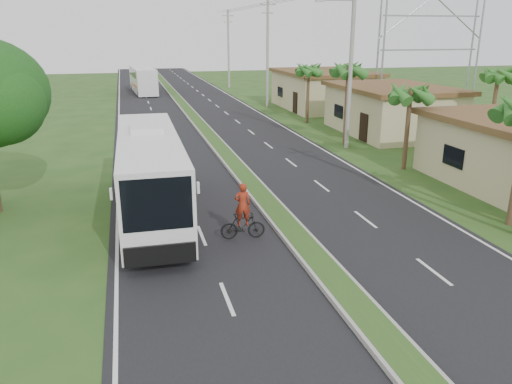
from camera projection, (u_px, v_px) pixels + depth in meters
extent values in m
plane|color=#25481A|center=(336.00, 285.00, 15.72)|extent=(180.00, 180.00, 0.00)
cube|color=black|center=(219.00, 148.00, 34.14)|extent=(14.00, 160.00, 0.02)
cube|color=gray|center=(219.00, 147.00, 34.12)|extent=(1.20, 160.00, 0.17)
cube|color=#25481A|center=(219.00, 146.00, 34.09)|extent=(0.95, 160.00, 0.02)
cube|color=silver|center=(118.00, 154.00, 32.54)|extent=(0.12, 160.00, 0.01)
cube|color=silver|center=(311.00, 143.00, 35.75)|extent=(0.12, 160.00, 0.01)
cube|color=#BFB681|center=(391.00, 112.00, 38.83)|extent=(7.00, 10.00, 3.35)
cube|color=#53331D|center=(393.00, 88.00, 38.27)|extent=(7.60, 10.60, 0.32)
cube|color=#BFB681|center=(323.00, 91.00, 51.70)|extent=(8.00, 11.00, 3.50)
cube|color=#53331D|center=(324.00, 72.00, 51.12)|extent=(8.60, 11.60, 0.32)
cylinder|color=#473321|center=(407.00, 130.00, 28.32)|extent=(0.26, 0.26, 4.60)
cylinder|color=#473321|center=(346.00, 106.00, 34.50)|extent=(0.26, 0.26, 5.40)
cylinder|color=#473321|center=(308.00, 95.00, 43.01)|extent=(0.26, 0.26, 4.80)
cylinder|color=#473321|center=(493.00, 111.00, 32.93)|extent=(0.26, 0.26, 5.20)
sphere|color=#194211|center=(1.00, 103.00, 19.92)|extent=(3.40, 3.40, 3.40)
cylinder|color=gray|center=(351.00, 58.00, 32.50)|extent=(0.28, 0.28, 12.00)
cube|color=gray|center=(337.00, 0.00, 31.14)|extent=(2.40, 0.10, 0.10)
cylinder|color=gray|center=(268.00, 53.00, 51.08)|extent=(0.28, 0.28, 11.00)
cube|color=gray|center=(268.00, 4.00, 49.64)|extent=(1.60, 0.12, 0.12)
cube|color=gray|center=(268.00, 13.00, 49.88)|extent=(1.20, 0.10, 0.10)
cylinder|color=gray|center=(228.00, 50.00, 69.58)|extent=(0.28, 0.28, 10.50)
cube|color=gray|center=(228.00, 16.00, 68.22)|extent=(1.60, 0.12, 0.12)
cube|color=gray|center=(228.00, 22.00, 68.46)|extent=(1.20, 0.10, 0.10)
cylinder|color=gray|center=(383.00, 50.00, 45.13)|extent=(0.18, 0.18, 12.00)
cylinder|color=gray|center=(478.00, 49.00, 47.53)|extent=(0.18, 0.18, 12.00)
cylinder|color=gray|center=(378.00, 50.00, 46.05)|extent=(0.18, 0.18, 12.00)
cylinder|color=gray|center=(472.00, 49.00, 48.45)|extent=(0.18, 0.18, 12.00)
cube|color=gray|center=(429.00, 50.00, 46.79)|extent=(10.00, 0.14, 0.14)
cube|color=gray|center=(432.00, 16.00, 45.87)|extent=(10.00, 0.14, 0.14)
cube|color=silver|center=(150.00, 171.00, 21.10)|extent=(2.59, 11.76, 3.08)
cube|color=black|center=(149.00, 153.00, 21.44)|extent=(2.61, 9.42, 1.23)
cube|color=black|center=(157.00, 204.00, 15.59)|extent=(2.20, 0.17, 1.72)
cube|color=red|center=(152.00, 193.00, 20.21)|extent=(2.56, 5.12, 0.54)
cube|color=#FAA315|center=(151.00, 189.00, 21.64)|extent=(2.53, 2.96, 0.24)
cube|color=silver|center=(146.00, 127.00, 21.68)|extent=(1.40, 2.36, 0.27)
cylinder|color=black|center=(126.00, 240.00, 17.87)|extent=(0.33, 1.02, 1.02)
cylinder|color=black|center=(188.00, 234.00, 18.37)|extent=(0.33, 1.02, 1.02)
cylinder|color=black|center=(126.00, 185.00, 24.20)|extent=(0.33, 1.02, 1.02)
cylinder|color=black|center=(172.00, 182.00, 24.70)|extent=(0.33, 1.02, 1.02)
cube|color=white|center=(143.00, 80.00, 64.51)|extent=(3.16, 11.28, 3.10)
cube|color=black|center=(142.00, 72.00, 64.66)|extent=(3.01, 8.38, 1.05)
cube|color=#DE4B16|center=(144.00, 85.00, 63.81)|extent=(2.82, 5.48, 0.34)
cylinder|color=black|center=(139.00, 94.00, 60.41)|extent=(0.35, 0.95, 0.93)
cylinder|color=black|center=(157.00, 93.00, 61.05)|extent=(0.35, 0.95, 0.93)
cylinder|color=black|center=(132.00, 86.00, 68.28)|extent=(0.35, 0.95, 0.93)
cylinder|color=black|center=(148.00, 86.00, 68.92)|extent=(0.35, 0.95, 0.93)
imported|color=black|center=(243.00, 226.00, 19.08)|extent=(1.75, 0.67, 1.03)
imported|color=maroon|center=(243.00, 205.00, 18.81)|extent=(0.65, 0.47, 1.69)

